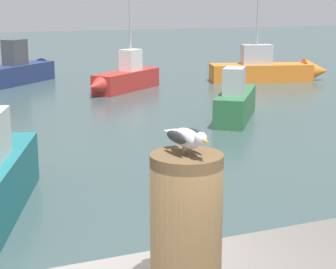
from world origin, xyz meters
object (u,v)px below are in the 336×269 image
boat_navy (24,70)px  mooring_post (186,226)px  seagull (188,138)px  boat_green (237,101)px  boat_red (123,79)px  boat_orange (272,70)px

boat_navy → mooring_post: bearing=-96.4°
seagull → boat_green: size_ratio=0.11×
mooring_post → seagull: 0.48m
boat_red → boat_orange: bearing=1.7°
seagull → boat_green: 13.72m
boat_red → mooring_post: bearing=-107.1°
boat_green → boat_red: bearing=103.9°
seagull → boat_red: bearing=72.9°
boat_navy → boat_green: size_ratio=1.12×
mooring_post → boat_green: bearing=59.3°
mooring_post → boat_green: mooring_post is taller
mooring_post → boat_orange: (12.09, 17.84, -1.70)m
seagull → boat_orange: boat_orange is taller
seagull → boat_red: boat_red is taller
boat_green → boat_orange: size_ratio=0.67×
mooring_post → boat_red: (5.43, 17.64, -1.70)m
boat_green → mooring_post: bearing=-120.7°
seagull → boat_orange: (12.09, 17.84, -2.18)m
boat_navy → boat_orange: boat_orange is taller
boat_green → boat_orange: bearing=50.0°
boat_orange → mooring_post: bearing=-124.1°
boat_red → boat_green: 6.17m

